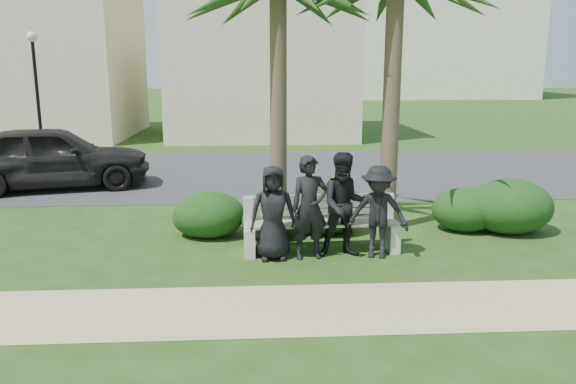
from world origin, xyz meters
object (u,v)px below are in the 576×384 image
street_lamp (35,71)px  man_b (310,208)px  park_bench (321,227)px  man_a (273,213)px  man_c (345,205)px  car_a (52,157)px  man_d (378,212)px

street_lamp → man_b: bearing=-54.1°
park_bench → man_a: man_a is taller
man_a → man_c: bearing=-0.4°
man_a → car_a: 8.00m
park_bench → car_a: car_a is taller
man_b → park_bench: bearing=46.8°
man_c → man_d: size_ratio=1.13×
man_b → car_a: (-6.09, 5.82, -0.03)m
street_lamp → park_bench: street_lamp is taller
park_bench → car_a: (-6.31, 5.46, 0.41)m
car_a → man_b: bearing=-147.6°
park_bench → man_b: 0.61m
man_d → park_bench: bearing=174.5°
man_a → man_d: man_a is taller
street_lamp → man_a: street_lamp is taller
man_d → man_a: bearing=-163.4°
park_bench → car_a: 8.36m
street_lamp → man_a: (7.95, -11.80, -2.17)m
street_lamp → park_bench: bearing=-52.5°
man_d → car_a: size_ratio=0.32×
park_bench → street_lamp: bearing=125.3°
man_c → car_a: 8.81m
man_b → car_a: bearing=125.8°
street_lamp → car_a: (2.46, -5.99, -2.12)m
man_b → car_a: size_ratio=0.35×
man_d → man_c: bearing=-171.9°
park_bench → man_a: bearing=-159.1°
street_lamp → man_a: 14.40m
park_bench → man_c: 0.65m
street_lamp → man_c: 15.02m
man_b → man_d: 1.12m
man_a → man_c: 1.18m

